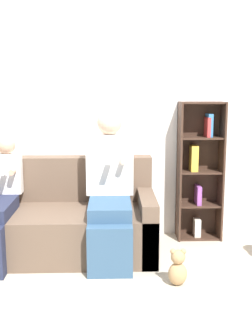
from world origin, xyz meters
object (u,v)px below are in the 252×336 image
object	(u,v)px
child_seated	(0,201)
bookshelf	(199,170)
teddy_bear	(178,268)
couch	(46,221)
adult_seated	(110,183)

from	to	relation	value
child_seated	bookshelf	bearing A→B (deg)	15.62
child_seated	teddy_bear	bearing A→B (deg)	-21.03
couch	child_seated	size ratio (longest dim) A/B	1.87
couch	child_seated	distance (m)	0.45
bookshelf	teddy_bear	xyz separation A→B (m)	(-0.36, -1.05, -0.54)
child_seated	bookshelf	world-z (taller)	bookshelf
couch	child_seated	world-z (taller)	child_seated
couch	bookshelf	bearing A→B (deg)	12.89
couch	bookshelf	xyz separation A→B (m)	(1.44, 0.33, 0.40)
child_seated	teddy_bear	world-z (taller)	child_seated
adult_seated	teddy_bear	world-z (taller)	adult_seated
couch	adult_seated	distance (m)	0.69
child_seated	teddy_bear	xyz separation A→B (m)	(1.43, -0.55, -0.38)
adult_seated	child_seated	size ratio (longest dim) A/B	1.22
adult_seated	child_seated	world-z (taller)	adult_seated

